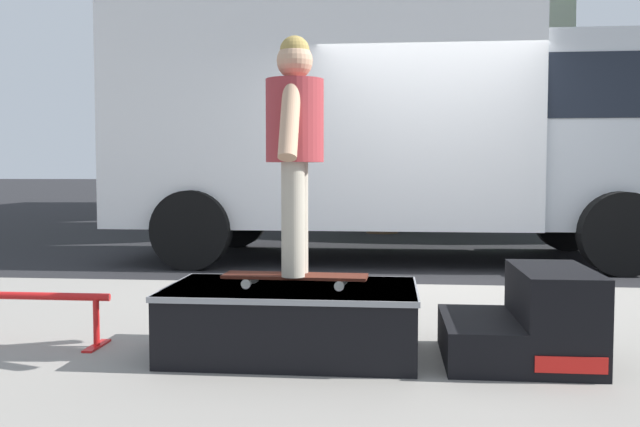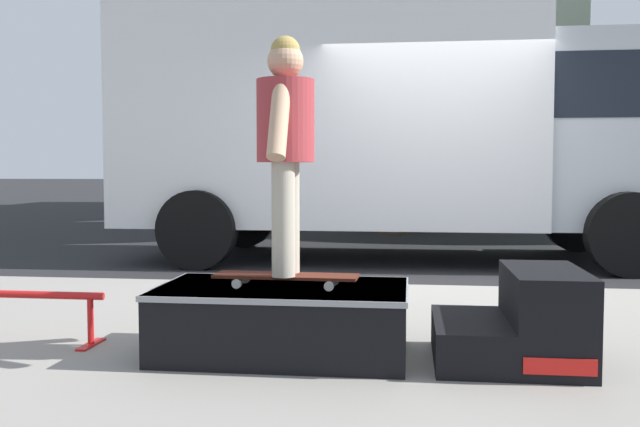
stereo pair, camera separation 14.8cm
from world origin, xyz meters
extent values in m
plane|color=black|center=(0.00, 0.00, 0.00)|extent=(140.00, 140.00, 0.00)
cube|color=gray|center=(0.00, -3.00, 0.06)|extent=(50.00, 5.00, 0.12)
cube|color=black|center=(-0.97, -2.96, 0.31)|extent=(1.34, 0.79, 0.38)
cube|color=gray|center=(-0.97, -2.96, 0.48)|extent=(1.36, 0.81, 0.03)
cube|color=black|center=(0.03, -2.96, 0.23)|extent=(0.38, 0.77, 0.22)
cube|color=black|center=(0.42, -2.96, 0.37)|extent=(0.38, 0.77, 0.50)
cube|color=red|center=(0.42, -3.35, 0.21)|extent=(0.34, 0.01, 0.08)
cylinder|color=red|center=(-2.11, -2.90, 0.26)|extent=(0.04, 0.04, 0.29)
cube|color=red|center=(-2.11, -2.90, 0.13)|extent=(0.06, 0.28, 0.01)
cube|color=#4C1E14|center=(-0.95, -2.99, 0.56)|extent=(0.79, 0.23, 0.02)
cylinder|color=silver|center=(-0.70, -2.91, 0.53)|extent=(0.05, 0.03, 0.05)
cylinder|color=silver|center=(-0.71, -3.09, 0.53)|extent=(0.05, 0.03, 0.05)
cylinder|color=silver|center=(-1.20, -2.89, 0.53)|extent=(0.05, 0.03, 0.05)
cylinder|color=silver|center=(-1.21, -3.07, 0.53)|extent=(0.05, 0.03, 0.05)
cylinder|color=#B7AD99|center=(-0.95, -2.91, 0.87)|extent=(0.12, 0.12, 0.61)
cylinder|color=#B7AD99|center=(-0.95, -3.06, 0.87)|extent=(0.12, 0.12, 0.61)
cylinder|color=#A53338|center=(-0.95, -2.99, 1.39)|extent=(0.31, 0.31, 0.44)
cylinder|color=tan|center=(-0.95, -2.79, 1.38)|extent=(0.10, 0.27, 0.42)
cylinder|color=tan|center=(-0.95, -3.18, 1.38)|extent=(0.10, 0.27, 0.42)
sphere|color=tan|center=(-0.95, -2.99, 1.71)|extent=(0.19, 0.19, 0.19)
sphere|color=tan|center=(-0.95, -2.99, 1.76)|extent=(0.16, 0.16, 0.16)
cube|color=white|center=(-1.29, 2.20, 1.75)|extent=(5.00, 2.35, 2.60)
cube|color=silver|center=(2.16, 2.20, 1.55)|extent=(1.90, 2.16, 2.20)
cube|color=black|center=(2.16, 2.20, 2.03)|extent=(1.92, 2.19, 0.70)
cylinder|color=black|center=(2.01, 3.38, 0.45)|extent=(0.90, 0.28, 0.90)
cylinder|color=black|center=(2.01, 1.03, 0.45)|extent=(0.90, 0.28, 0.90)
cylinder|color=black|center=(-2.68, 3.38, 0.45)|extent=(0.90, 0.28, 0.90)
cylinder|color=black|center=(-2.68, 1.03, 0.45)|extent=(0.90, 0.28, 0.90)
cylinder|color=brown|center=(-0.59, 5.84, 1.76)|extent=(0.56, 0.56, 3.53)
cube|color=silver|center=(-0.95, 13.07, 3.00)|extent=(9.00, 7.50, 6.00)
cube|color=#B2ADA3|center=(-0.95, 9.07, 1.40)|extent=(9.00, 0.50, 2.80)
camera|label=1|loc=(-0.44, -6.75, 1.14)|focal=39.72mm
camera|label=2|loc=(-0.29, -6.73, 1.14)|focal=39.72mm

